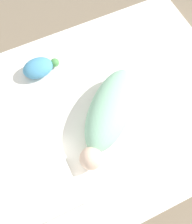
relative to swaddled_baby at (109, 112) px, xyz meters
name	(u,v)px	position (x,y,z in m)	size (l,w,h in m)	color
ground_plane	(84,130)	(-0.11, 0.06, -0.25)	(12.00, 12.00, 0.00)	#7A6B56
bed_mattress	(83,124)	(-0.11, 0.06, -0.16)	(1.60, 1.08, 0.18)	white
swaddled_baby	(109,112)	(0.00, 0.00, 0.00)	(0.46, 0.44, 0.14)	#99D6B2
pillow	(32,185)	(-0.44, -0.15, -0.03)	(0.34, 0.33, 0.09)	white
turtle_plush	(39,68)	(-0.21, 0.39, -0.03)	(0.19, 0.11, 0.09)	#4C99C6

